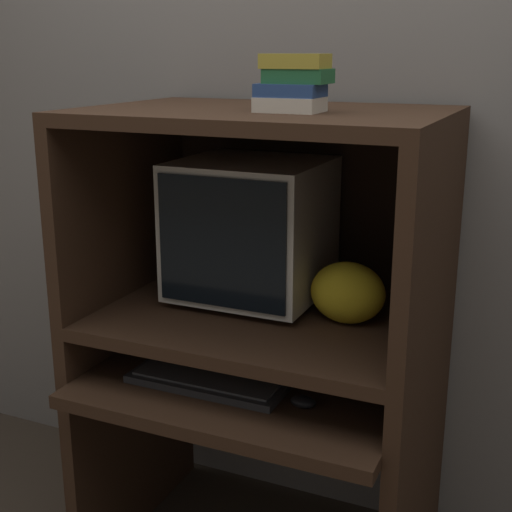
# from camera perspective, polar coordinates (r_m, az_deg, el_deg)

# --- Properties ---
(wall_back) EXTENTS (6.00, 0.06, 2.60)m
(wall_back) POSITION_cam_1_polar(r_m,az_deg,el_deg) (2.26, 4.76, 10.62)
(wall_back) COLOR gray
(wall_back) RESTS_ON ground_plane
(desk_base) EXTENTS (0.94, 0.75, 0.65)m
(desk_base) POSITION_cam_1_polar(r_m,az_deg,el_deg) (2.13, 0.02, -14.89)
(desk_base) COLOR #382316
(desk_base) RESTS_ON ground_plane
(desk_monitor_shelf) EXTENTS (0.94, 0.67, 0.16)m
(desk_monitor_shelf) POSITION_cam_1_polar(r_m,az_deg,el_deg) (2.02, 0.63, -5.43)
(desk_monitor_shelf) COLOR #382316
(desk_monitor_shelf) RESTS_ON desk_base
(hutch_upper) EXTENTS (0.94, 0.67, 0.56)m
(hutch_upper) POSITION_cam_1_polar(r_m,az_deg,el_deg) (1.94, 1.06, 6.34)
(hutch_upper) COLOR #382316
(hutch_upper) RESTS_ON desk_monitor_shelf
(crt_monitor) EXTENTS (0.41, 0.40, 0.41)m
(crt_monitor) POSITION_cam_1_polar(r_m,az_deg,el_deg) (2.05, -0.39, 2.19)
(crt_monitor) COLOR beige
(crt_monitor) RESTS_ON desk_monitor_shelf
(keyboard) EXTENTS (0.43, 0.16, 0.03)m
(keyboard) POSITION_cam_1_polar(r_m,az_deg,el_deg) (1.94, -3.87, -9.91)
(keyboard) COLOR #2D2D30
(keyboard) RESTS_ON desk_base
(mouse) EXTENTS (0.07, 0.05, 0.03)m
(mouse) POSITION_cam_1_polar(r_m,az_deg,el_deg) (1.83, 3.80, -11.55)
(mouse) COLOR black
(mouse) RESTS_ON desk_base
(snack_bag) EXTENTS (0.20, 0.15, 0.17)m
(snack_bag) POSITION_cam_1_polar(r_m,az_deg,el_deg) (1.92, 7.35, -2.92)
(snack_bag) COLOR gold
(snack_bag) RESTS_ON desk_monitor_shelf
(book_stack) EXTENTS (0.17, 0.12, 0.14)m
(book_stack) POSITION_cam_1_polar(r_m,az_deg,el_deg) (1.78, 3.01, 13.56)
(book_stack) COLOR beige
(book_stack) RESTS_ON hutch_upper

